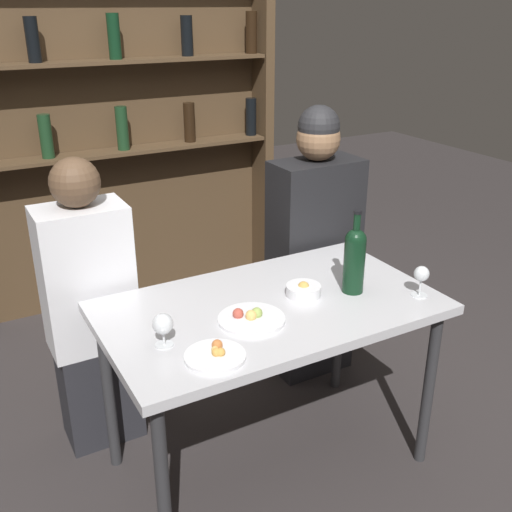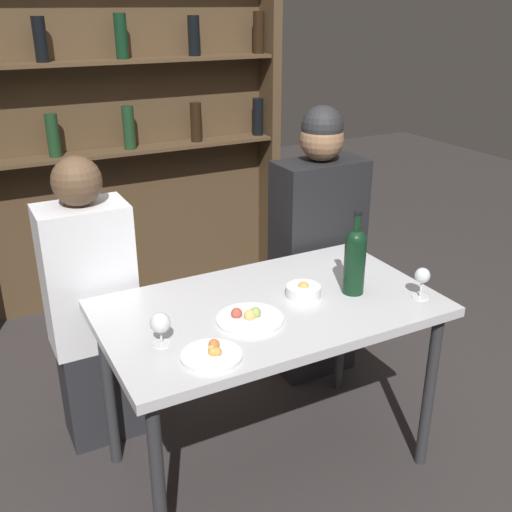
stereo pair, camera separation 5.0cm
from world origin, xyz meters
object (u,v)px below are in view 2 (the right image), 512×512
wine_glass_1 (422,277)px  food_plate_0 (249,318)px  wine_bottle (355,258)px  seated_person_right (317,252)px  food_plate_1 (212,354)px  wine_glass_0 (160,324)px  seated_person_left (93,313)px  snack_bowl (303,290)px

wine_glass_1 → food_plate_0: size_ratio=0.51×
wine_bottle → wine_glass_1: wine_bottle is taller
seated_person_right → food_plate_1: bearing=-139.9°
wine_glass_1 → food_plate_1: 0.85m
wine_glass_0 → food_plate_0: 0.33m
food_plate_1 → seated_person_left: seated_person_left is taller
food_plate_0 → snack_bowl: (0.26, 0.08, 0.01)m
wine_glass_1 → seated_person_left: 1.30m
wine_bottle → food_plate_0: 0.46m
wine_bottle → seated_person_right: seated_person_right is taller
wine_glass_1 → seated_person_right: bearing=88.7°
snack_bowl → food_plate_1: bearing=-154.2°
wine_bottle → food_plate_1: size_ratio=1.67×
wine_bottle → wine_glass_0: (-0.77, -0.02, -0.07)m
wine_glass_1 → seated_person_right: 0.74m
snack_bowl → seated_person_left: size_ratio=0.11×
wine_bottle → seated_person_left: (-0.86, 0.57, -0.28)m
seated_person_right → snack_bowl: bearing=-128.1°
wine_glass_0 → seated_person_right: size_ratio=0.08×
food_plate_1 → seated_person_left: (-0.21, 0.73, -0.15)m
food_plate_0 → food_plate_1: size_ratio=1.21×
seated_person_right → wine_glass_0: bearing=-149.1°
snack_bowl → seated_person_left: 0.86m
food_plate_0 → food_plate_1: bearing=-144.1°
wine_glass_0 → seated_person_left: 0.63m
food_plate_0 → wine_glass_1: bearing=-12.2°
wine_glass_0 → food_plate_0: bearing=1.1°
food_plate_0 → snack_bowl: size_ratio=1.79×
wine_glass_0 → food_plate_1: (0.11, -0.14, -0.07)m
wine_glass_0 → wine_glass_1: wine_glass_1 is taller
wine_glass_1 → seated_person_right: seated_person_right is taller
food_plate_0 → seated_person_right: bearing=41.3°
food_plate_0 → seated_person_left: seated_person_left is taller
wine_glass_1 → snack_bowl: wine_glass_1 is taller
snack_bowl → seated_person_right: size_ratio=0.10×
wine_bottle → seated_person_right: bearing=69.5°
wine_bottle → food_plate_1: 0.69m
food_plate_0 → seated_person_right: size_ratio=0.18×
wine_glass_0 → food_plate_1: bearing=-51.7°
wine_bottle → food_plate_0: size_ratio=1.38×
wine_bottle → food_plate_1: (-0.65, -0.16, -0.13)m
wine_glass_0 → snack_bowl: wine_glass_0 is taller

